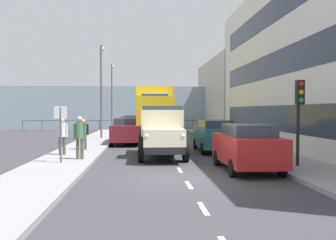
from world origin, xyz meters
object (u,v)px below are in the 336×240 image
object	(u,v)px
car_teal_kerbside_1	(214,135)
lamp_post_promenade	(101,83)
car_black_oppositeside_2	(132,124)
pedestrian_strolling	(84,132)
lamp_post_far	(112,91)
pedestrian_by_lamp	(62,133)
street_sign	(61,124)
truck_vintage_cream	(162,133)
car_red_kerbside_near	(247,146)
pedestrian_near_railing	(80,134)
lorry_cargo_yellow	(154,112)
traffic_light_near	(299,104)
car_silver_oppositeside_1	(130,126)
car_maroon_oppositeside_0	(126,131)

from	to	relation	value
car_teal_kerbside_1	lamp_post_promenade	xyz separation A→B (m)	(6.97, -8.41, 3.37)
car_black_oppositeside_2	lamp_post_promenade	size ratio (longest dim) A/B	0.59
pedestrian_strolling	car_teal_kerbside_1	bearing A→B (deg)	178.52
lamp_post_far	car_black_oppositeside_2	bearing A→B (deg)	132.19
car_teal_kerbside_1	pedestrian_by_lamp	size ratio (longest dim) A/B	2.43
street_sign	pedestrian_by_lamp	bearing A→B (deg)	-78.72
truck_vintage_cream	car_red_kerbside_near	world-z (taller)	truck_vintage_cream
car_red_kerbside_near	pedestrian_near_railing	world-z (taller)	pedestrian_near_railing
lorry_cargo_yellow	car_red_kerbside_near	size ratio (longest dim) A/B	2.03
pedestrian_near_railing	lamp_post_far	size ratio (longest dim) A/B	0.26
car_teal_kerbside_1	traffic_light_near	xyz separation A→B (m)	(-1.97, 6.08, 1.58)
pedestrian_near_railing	lamp_post_promenade	xyz separation A→B (m)	(0.45, -12.01, 3.03)
car_silver_oppositeside_1	lamp_post_promenade	size ratio (longest dim) A/B	0.57
traffic_light_near	lamp_post_promenade	size ratio (longest dim) A/B	0.46
lamp_post_promenade	pedestrian_strolling	bearing A→B (deg)	89.97
lamp_post_promenade	car_red_kerbside_near	bearing A→B (deg)	115.75
car_maroon_oppositeside_0	pedestrian_near_railing	distance (m)	8.29
car_maroon_oppositeside_0	lamp_post_far	distance (m)	15.03
car_silver_oppositeside_1	pedestrian_by_lamp	distance (m)	13.29
car_maroon_oppositeside_0	pedestrian_by_lamp	size ratio (longest dim) A/B	2.59
pedestrian_near_railing	lamp_post_far	world-z (taller)	lamp_post_far
truck_vintage_cream	lorry_cargo_yellow	bearing A→B (deg)	-89.38
pedestrian_by_lamp	street_sign	bearing A→B (deg)	101.28
car_teal_kerbside_1	traffic_light_near	world-z (taller)	traffic_light_near
pedestrian_near_railing	pedestrian_strolling	distance (m)	3.81
pedestrian_near_railing	street_sign	xyz separation A→B (m)	(0.59, 0.92, 0.45)
pedestrian_strolling	street_sign	distance (m)	4.74
lamp_post_far	car_red_kerbside_near	bearing A→B (deg)	105.79
pedestrian_near_railing	traffic_light_near	xyz separation A→B (m)	(-8.48, 2.48, 1.24)
car_black_oppositeside_2	pedestrian_near_railing	xyz separation A→B (m)	(1.58, 20.25, 0.34)
pedestrian_strolling	street_sign	world-z (taller)	street_sign
lorry_cargo_yellow	lamp_post_far	distance (m)	12.75
car_maroon_oppositeside_0	traffic_light_near	bearing A→B (deg)	123.05
car_teal_kerbside_1	car_black_oppositeside_2	world-z (taller)	same
traffic_light_near	street_sign	xyz separation A→B (m)	(9.07, -1.56, -0.79)
traffic_light_near	lamp_post_far	distance (m)	26.74
truck_vintage_cream	traffic_light_near	xyz separation A→B (m)	(-4.93, 3.73, 1.29)
pedestrian_near_railing	street_sign	world-z (taller)	street_sign
car_black_oppositeside_2	street_sign	bearing A→B (deg)	84.14
car_silver_oppositeside_1	lorry_cargo_yellow	bearing A→B (deg)	115.61
truck_vintage_cream	pedestrian_strolling	xyz separation A→B (m)	(4.01, -2.53, -0.09)
car_red_kerbside_near	truck_vintage_cream	bearing A→B (deg)	-51.27
truck_vintage_cream	pedestrian_strolling	size ratio (longest dim) A/B	3.51
lorry_cargo_yellow	lamp_post_promenade	xyz separation A→B (m)	(3.91, -1.29, 2.19)
lamp_post_promenade	street_sign	xyz separation A→B (m)	(0.14, 12.93, -2.59)
car_maroon_oppositeside_0	lamp_post_promenade	bearing A→B (deg)	-62.34
pedestrian_by_lamp	pedestrian_strolling	bearing A→B (deg)	-106.51
car_maroon_oppositeside_0	lamp_post_promenade	distance (m)	5.52
lorry_cargo_yellow	car_red_kerbside_near	world-z (taller)	lorry_cargo_yellow
traffic_light_near	car_teal_kerbside_1	bearing A→B (deg)	-72.06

